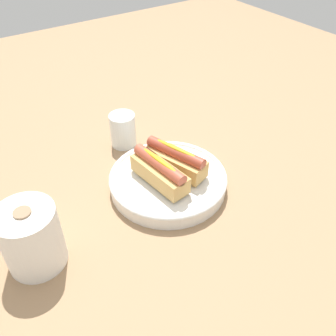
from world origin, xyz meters
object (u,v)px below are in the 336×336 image
Objects in this scene: hotdog_front at (176,160)px; water_glass at (123,131)px; hotdog_back at (160,171)px; paper_towel_roll at (31,238)px; serving_bowl at (168,180)px.

hotdog_front is 1.76× the size of water_glass.
paper_towel_roll is (-0.03, 0.30, 0.00)m from hotdog_back.
hotdog_back is at bearing 102.60° from hotdog_front.
hotdog_back reaches higher than serving_bowl.
paper_towel_roll is (-0.04, 0.35, 0.00)m from hotdog_front.
water_glass is 0.67× the size of paper_towel_roll.
water_glass is (0.21, 0.00, 0.02)m from serving_bowl.
paper_towel_roll is at bearing 95.70° from serving_bowl.
water_glass reaches higher than serving_bowl.
water_glass is (0.22, -0.03, -0.02)m from hotdog_back.
hotdog_front is 0.21m from water_glass.
hotdog_front is at bearing -172.12° from water_glass.
serving_bowl is 3.04× the size of water_glass.
hotdog_back reaches higher than water_glass.
hotdog_front is at bearing -77.40° from hotdog_back.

